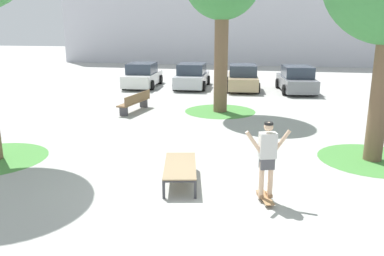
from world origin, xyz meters
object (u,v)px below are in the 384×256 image
(car_grey, at_px, (296,80))
(car_white, at_px, (143,76))
(park_bench, at_px, (135,102))
(car_tan, at_px, (243,78))
(skateboard, at_px, (265,198))
(car_silver, at_px, (192,77))
(skater, at_px, (267,155))
(skate_box, at_px, (180,167))

(car_grey, bearing_deg, car_white, 179.09)
(car_grey, bearing_deg, park_bench, -136.60)
(car_tan, distance_m, car_grey, 3.13)
(car_white, bearing_deg, skateboard, -63.13)
(car_silver, height_order, park_bench, car_silver)
(car_white, relative_size, car_tan, 0.99)
(skateboard, height_order, car_grey, car_grey)
(skater, bearing_deg, car_white, 116.87)
(skate_box, distance_m, car_white, 15.87)
(skater, bearing_deg, car_tan, 95.83)
(car_tan, xyz_separation_m, park_bench, (-4.27, -7.22, -0.24))
(skate_box, distance_m, skateboard, 2.19)
(skate_box, bearing_deg, park_bench, 116.40)
(skater, relative_size, car_white, 0.39)
(skate_box, distance_m, car_tan, 14.88)
(skate_box, relative_size, car_white, 0.47)
(car_silver, relative_size, car_grey, 0.98)
(skate_box, height_order, car_tan, car_tan)
(skater, height_order, car_grey, skater)
(skateboard, bearing_deg, car_tan, 95.84)
(park_bench, bearing_deg, car_tan, 59.42)
(car_tan, bearing_deg, car_grey, -4.34)
(skater, xyz_separation_m, car_white, (-7.83, 15.45, -0.38))
(skate_box, distance_m, park_bench, 8.54)
(skate_box, relative_size, park_bench, 0.83)
(skate_box, height_order, skater, skater)
(car_tan, bearing_deg, car_silver, 177.11)
(skate_box, distance_m, car_silver, 15.26)
(car_white, distance_m, park_bench, 7.41)
(skate_box, relative_size, car_grey, 0.46)
(skateboard, xyz_separation_m, car_white, (-7.83, 15.45, 0.61))
(car_silver, relative_size, car_tan, 0.99)
(skate_box, relative_size, skater, 1.19)
(skater, xyz_separation_m, park_bench, (-5.86, 8.31, -0.62))
(car_white, xyz_separation_m, car_silver, (3.12, 0.25, 0.00))
(skate_box, bearing_deg, car_grey, 76.21)
(park_bench, bearing_deg, skate_box, -63.60)
(skate_box, xyz_separation_m, car_grey, (3.59, 14.64, 0.28))
(skateboard, relative_size, car_white, 0.19)
(car_tan, bearing_deg, park_bench, -120.58)
(skater, bearing_deg, skate_box, 162.20)
(car_tan, xyz_separation_m, car_grey, (3.12, -0.24, 0.00))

